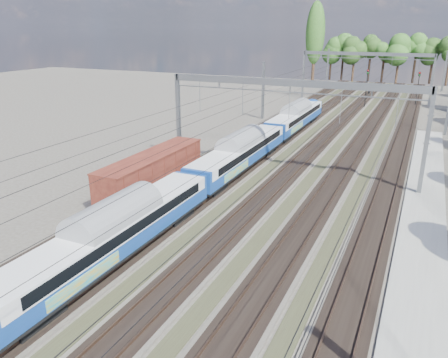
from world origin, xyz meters
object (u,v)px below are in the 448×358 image
at_px(signal_near, 367,84).
at_px(worker, 369,90).
at_px(emu_train, 239,149).
at_px(signal_far, 418,84).
at_px(freight_boxcar, 153,170).

bearing_deg(signal_near, worker, 88.41).
bearing_deg(worker, emu_train, -168.99).
xyz_separation_m(emu_train, signal_near, (5.87, 42.22, 1.80)).
bearing_deg(signal_near, emu_train, -104.18).
bearing_deg(signal_far, freight_boxcar, -100.66).
bearing_deg(worker, freight_boxcar, -172.29).
xyz_separation_m(worker, signal_near, (1.35, -16.49, 3.14)).
distance_m(worker, signal_near, 16.84).
relative_size(freight_boxcar, worker, 6.42).
bearing_deg(worker, signal_near, -159.91).
xyz_separation_m(signal_near, signal_far, (7.96, 5.89, -0.37)).
height_order(worker, signal_far, signal_far).
xyz_separation_m(emu_train, worker, (4.53, 58.70, -1.35)).
xyz_separation_m(freight_boxcar, worker, (9.03, 66.71, -1.00)).
relative_size(worker, signal_near, 0.30).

